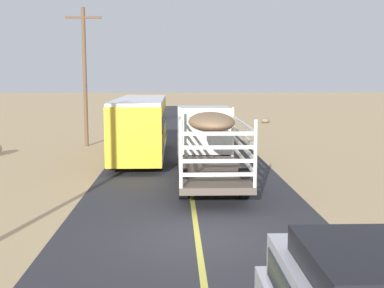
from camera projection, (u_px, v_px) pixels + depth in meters
ground_plane at (197, 236)px, 13.71m from camera, size 240.00×240.00×0.00m
road_surface at (197, 236)px, 13.70m from camera, size 8.00×120.00×0.02m
road_centre_line at (197, 236)px, 13.70m from camera, size 0.16×117.60×0.00m
livestock_truck at (206, 135)px, 22.09m from camera, size 2.53×9.70×3.02m
bus at (141, 126)px, 26.47m from camera, size 2.54×10.00×3.21m
power_pole_mid at (85, 73)px, 30.82m from camera, size 2.20×0.24×8.59m
boulder_near_shoulder at (265, 120)px, 46.78m from camera, size 0.81×0.76×0.48m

